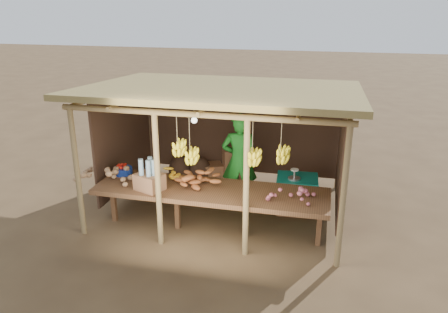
# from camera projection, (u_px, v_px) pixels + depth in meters

# --- Properties ---
(ground) EXTENTS (60.00, 60.00, 0.00)m
(ground) POSITION_uv_depth(u_px,v_px,m) (224.00, 208.00, 8.38)
(ground) COLOR brown
(ground) RESTS_ON ground
(stall_structure) EXTENTS (4.70, 3.50, 2.43)m
(stall_structure) POSITION_uv_depth(u_px,v_px,m) (227.00, 111.00, 7.73)
(stall_structure) COLOR olive
(stall_structure) RESTS_ON ground
(counter) EXTENTS (3.90, 1.05, 0.80)m
(counter) POSITION_uv_depth(u_px,v_px,m) (211.00, 192.00, 7.26)
(counter) COLOR brown
(counter) RESTS_ON ground
(potato_heap) EXTENTS (1.05, 0.65, 0.37)m
(potato_heap) POSITION_uv_depth(u_px,v_px,m) (107.00, 170.00, 7.59)
(potato_heap) COLOR #A77D56
(potato_heap) RESTS_ON counter
(sweet_potato_heap) EXTENTS (0.98, 0.60, 0.36)m
(sweet_potato_heap) POSITION_uv_depth(u_px,v_px,m) (201.00, 176.00, 7.32)
(sweet_potato_heap) COLOR #A5572A
(sweet_potato_heap) RESTS_ON counter
(onion_heap) EXTENTS (0.79, 0.48, 0.36)m
(onion_heap) POSITION_uv_depth(u_px,v_px,m) (290.00, 190.00, 6.78)
(onion_heap) COLOR #B95A68
(onion_heap) RESTS_ON counter
(banana_pile) EXTENTS (0.56, 0.37, 0.34)m
(banana_pile) POSITION_uv_depth(u_px,v_px,m) (168.00, 169.00, 7.66)
(banana_pile) COLOR yellow
(banana_pile) RESTS_ON counter
(tomato_basin) EXTENTS (0.34, 0.34, 0.18)m
(tomato_basin) POSITION_uv_depth(u_px,v_px,m) (123.00, 170.00, 7.87)
(tomato_basin) COLOR navy
(tomato_basin) RESTS_ON counter
(bottle_box) EXTENTS (0.53, 0.47, 0.55)m
(bottle_box) POSITION_uv_depth(u_px,v_px,m) (149.00, 178.00, 7.16)
(bottle_box) COLOR #976543
(bottle_box) RESTS_ON counter
(vendor) EXTENTS (0.72, 0.53, 1.84)m
(vendor) POSITION_uv_depth(u_px,v_px,m) (239.00, 161.00, 8.17)
(vendor) COLOR #1A7921
(vendor) RESTS_ON ground
(tarp_crate) EXTENTS (0.79, 0.69, 0.89)m
(tarp_crate) POSITION_uv_depth(u_px,v_px,m) (296.00, 193.00, 8.13)
(tarp_crate) COLOR brown
(tarp_crate) RESTS_ON ground
(carton_stack) EXTENTS (1.16, 0.57, 0.79)m
(carton_stack) POSITION_uv_depth(u_px,v_px,m) (227.00, 168.00, 9.41)
(carton_stack) COLOR #976543
(carton_stack) RESTS_ON ground
(burlap_sacks) EXTENTS (0.97, 0.51, 0.68)m
(burlap_sacks) POSITION_uv_depth(u_px,v_px,m) (190.00, 169.00, 9.53)
(burlap_sacks) COLOR #452D20
(burlap_sacks) RESTS_ON ground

